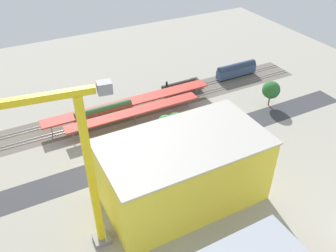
# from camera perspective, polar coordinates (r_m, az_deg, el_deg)

# --- Properties ---
(ground_plane) EXTENTS (197.63, 197.63, 0.00)m
(ground_plane) POSITION_cam_1_polar(r_m,az_deg,el_deg) (109.41, 1.68, -1.72)
(ground_plane) COLOR #9E998C
(ground_plane) RESTS_ON ground
(rail_bed) EXTENTS (123.55, 14.01, 0.01)m
(rail_bed) POSITION_cam_1_polar(r_m,az_deg,el_deg) (125.55, -3.14, 3.61)
(rail_bed) COLOR #665E54
(rail_bed) RESTS_ON ground
(street_asphalt) EXTENTS (123.54, 9.29, 0.01)m
(street_asphalt) POSITION_cam_1_polar(r_m,az_deg,el_deg) (106.75, 2.68, -2.83)
(street_asphalt) COLOR #38383D
(street_asphalt) RESTS_ON ground
(track_rails) EXTENTS (123.52, 7.57, 0.12)m
(track_rails) POSITION_cam_1_polar(r_m,az_deg,el_deg) (125.45, -3.15, 3.68)
(track_rails) COLOR #9E9EA8
(track_rails) RESTS_ON ground
(platform_canopy_near) EXTENTS (45.20, 4.54, 4.68)m
(platform_canopy_near) POSITION_cam_1_polar(r_m,az_deg,el_deg) (113.48, -5.47, 2.34)
(platform_canopy_near) COLOR #B73328
(platform_canopy_near) RESTS_ON ground
(platform_canopy_far) EXTENTS (58.85, 5.22, 4.54)m
(platform_canopy_far) POSITION_cam_1_polar(r_m,az_deg,el_deg) (118.90, -6.23, 3.88)
(platform_canopy_far) COLOR #B73328
(platform_canopy_far) RESTS_ON ground
(locomotive) EXTENTS (16.59, 3.14, 5.33)m
(locomotive) POSITION_cam_1_polar(r_m,az_deg,el_deg) (132.85, 2.38, 6.50)
(locomotive) COLOR black
(locomotive) RESTS_ON ground
(passenger_coach) EXTENTS (17.50, 3.06, 5.77)m
(passenger_coach) POSITION_cam_1_polar(r_m,az_deg,el_deg) (144.96, 11.03, 8.95)
(passenger_coach) COLOR black
(passenger_coach) RESTS_ON ground
(freight_coach_far) EXTENTS (19.67, 2.99, 5.73)m
(freight_coach_far) POSITION_cam_1_polar(r_m,az_deg,el_deg) (116.74, -10.35, 2.09)
(freight_coach_far) COLOR black
(freight_coach_far) RESTS_ON ground
(parked_car_0) EXTENTS (4.75, 1.89, 1.77)m
(parked_car_0) POSITION_cam_1_polar(r_m,az_deg,el_deg) (114.22, 12.45, -0.38)
(parked_car_0) COLOR black
(parked_car_0) RESTS_ON ground
(parked_car_1) EXTENTS (4.05, 1.79, 1.56)m
(parked_car_1) POSITION_cam_1_polar(r_m,az_deg,el_deg) (109.85, 9.32, -1.62)
(parked_car_1) COLOR black
(parked_car_1) RESTS_ON ground
(parked_car_2) EXTENTS (4.73, 1.95, 1.55)m
(parked_car_2) POSITION_cam_1_polar(r_m,az_deg,el_deg) (105.74, 5.76, -2.95)
(parked_car_2) COLOR black
(parked_car_2) RESTS_ON ground
(parked_car_3) EXTENTS (4.21, 2.03, 1.62)m
(parked_car_3) POSITION_cam_1_polar(r_m,az_deg,el_deg) (102.83, 2.03, -4.02)
(parked_car_3) COLOR black
(parked_car_3) RESTS_ON ground
(parked_car_4) EXTENTS (4.07, 1.78, 1.67)m
(parked_car_4) POSITION_cam_1_polar(r_m,az_deg,el_deg) (99.97, -1.56, -5.35)
(parked_car_4) COLOR black
(parked_car_4) RESTS_ON ground
(parked_car_5) EXTENTS (4.68, 1.86, 1.60)m
(parked_car_5) POSITION_cam_1_polar(r_m,az_deg,el_deg) (97.70, -6.19, -6.77)
(parked_car_5) COLOR black
(parked_car_5) RESTS_ON ground
(parked_car_6) EXTENTS (4.80, 2.08, 1.58)m
(parked_car_6) POSITION_cam_1_polar(r_m,az_deg,el_deg) (96.25, -10.49, -8.04)
(parked_car_6) COLOR black
(parked_car_6) RESTS_ON ground
(construction_building) EXTENTS (37.77, 20.70, 17.43)m
(construction_building) POSITION_cam_1_polar(r_m,az_deg,el_deg) (84.36, 2.53, -7.38)
(construction_building) COLOR yellow
(construction_building) RESTS_ON ground
(construction_roof_slab) EXTENTS (38.37, 21.30, 0.40)m
(construction_roof_slab) POSITION_cam_1_polar(r_m,az_deg,el_deg) (78.59, 2.70, -2.60)
(construction_roof_slab) COLOR #B7B2A8
(construction_roof_slab) RESTS_ON construction_building
(tower_crane) EXTENTS (30.29, 5.89, 38.85)m
(tower_crane) POSITION_cam_1_polar(r_m,az_deg,el_deg) (66.35, -15.18, -5.90)
(tower_crane) COLOR gray
(tower_crane) RESTS_ON ground
(box_truck_0) EXTENTS (8.72, 3.31, 3.35)m
(box_truck_0) POSITION_cam_1_polar(r_m,az_deg,el_deg) (100.35, 0.44, -4.48)
(box_truck_0) COLOR black
(box_truck_0) RESTS_ON ground
(box_truck_1) EXTENTS (8.83, 3.07, 3.60)m
(box_truck_1) POSITION_cam_1_polar(r_m,az_deg,el_deg) (101.51, 1.43, -3.87)
(box_truck_1) COLOR black
(box_truck_1) RESTS_ON ground
(box_truck_2) EXTENTS (9.93, 2.84, 3.28)m
(box_truck_2) POSITION_cam_1_polar(r_m,az_deg,el_deg) (99.78, -1.84, -4.80)
(box_truck_2) COLOR black
(box_truck_2) RESTS_ON ground
(street_tree_0) EXTENTS (5.67, 5.67, 8.37)m
(street_tree_0) POSITION_cam_1_polar(r_m,az_deg,el_deg) (106.33, 1.31, 0.72)
(street_tree_0) COLOR brown
(street_tree_0) RESTS_ON ground
(street_tree_1) EXTENTS (6.15, 6.15, 9.21)m
(street_tree_1) POSITION_cam_1_polar(r_m,az_deg,el_deg) (126.66, 16.37, 5.64)
(street_tree_1) COLOR brown
(street_tree_1) RESTS_ON ground
(street_tree_2) EXTENTS (5.17, 5.17, 7.93)m
(street_tree_2) POSITION_cam_1_polar(r_m,az_deg,el_deg) (105.94, -0.38, 0.46)
(street_tree_2) COLOR brown
(street_tree_2) RESTS_ON ground
(traffic_light) EXTENTS (0.50, 0.36, 7.33)m
(traffic_light) POSITION_cam_1_polar(r_m,az_deg,el_deg) (104.54, -1.42, -0.45)
(traffic_light) COLOR #333333
(traffic_light) RESTS_ON ground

